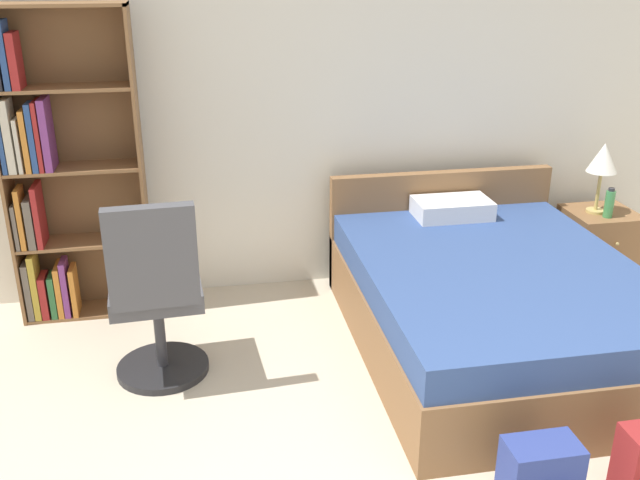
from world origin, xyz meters
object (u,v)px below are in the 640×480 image
(nightstand, at_px, (597,245))
(water_bottle, at_px, (609,203))
(table_lamp, at_px, (603,160))
(bed, at_px, (491,301))
(bookshelf, at_px, (56,177))
(office_chair, at_px, (156,297))

(nightstand, xyz_separation_m, water_bottle, (-0.03, -0.11, 0.35))
(nightstand, relative_size, table_lamp, 1.03)
(bed, distance_m, table_lamp, 1.43)
(bookshelf, distance_m, nightstand, 3.69)
(bookshelf, xyz_separation_m, office_chair, (0.59, -0.93, -0.41))
(bed, bearing_deg, table_lamp, 34.93)
(water_bottle, bearing_deg, bookshelf, 176.26)
(office_chair, distance_m, nightstand, 3.15)
(bookshelf, xyz_separation_m, bed, (2.50, -0.87, -0.64))
(bookshelf, bearing_deg, water_bottle, -3.74)
(bed, bearing_deg, bookshelf, 160.72)
(bookshelf, height_order, office_chair, bookshelf)
(bookshelf, distance_m, water_bottle, 3.62)
(bookshelf, bearing_deg, bed, -19.28)
(office_chair, bearing_deg, water_bottle, 12.94)
(bed, xyz_separation_m, water_bottle, (1.10, 0.64, 0.32))
(bed, xyz_separation_m, office_chair, (-1.91, -0.05, 0.22))
(bed, relative_size, table_lamp, 4.16)
(table_lamp, distance_m, water_bottle, 0.30)
(table_lamp, xyz_separation_m, water_bottle, (0.03, -0.11, -0.28))
(bookshelf, bearing_deg, nightstand, -2.01)
(nightstand, bearing_deg, bookshelf, 177.99)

